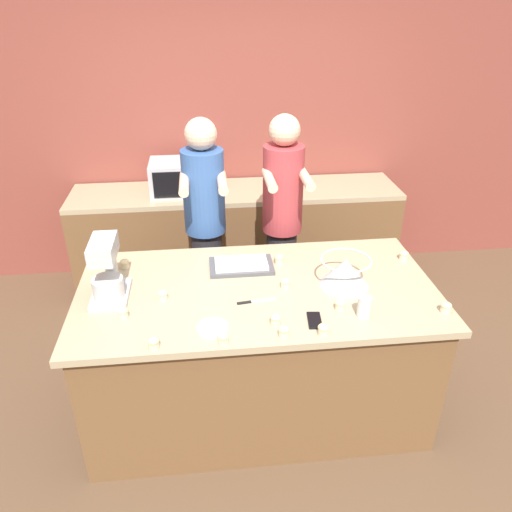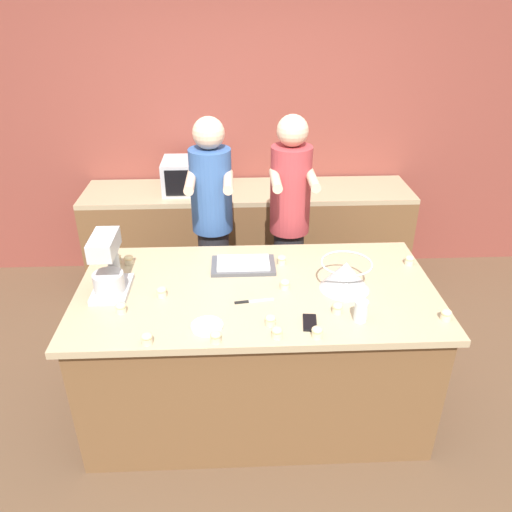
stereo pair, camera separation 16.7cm
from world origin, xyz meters
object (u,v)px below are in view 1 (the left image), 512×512
cupcake_8 (223,338)px  cupcake_10 (284,331)px  person_left (206,228)px  drinking_glass (364,307)px  cupcake_5 (154,343)px  cupcake_2 (125,264)px  cell_phone (314,320)px  cupcake_3 (112,263)px  cupcake_12 (123,313)px  cupcake_7 (446,307)px  cupcake_9 (404,255)px  cupcake_4 (163,295)px  small_plate (213,328)px  cupcake_1 (279,259)px  person_right (282,224)px  knife (254,301)px  cupcake_6 (323,329)px  cupcake_0 (285,283)px  microwave_oven (181,177)px  cupcake_13 (340,305)px  stand_mixer (107,273)px  baking_tray (241,265)px  cupcake_11 (276,319)px  mixing_bowl (345,272)px

cupcake_8 → cupcake_10: (0.30, 0.02, 0.00)m
person_left → drinking_glass: person_left is taller
cupcake_5 → cupcake_2: bearing=106.0°
cell_phone → drinking_glass: (0.26, 0.02, 0.05)m
cupcake_3 → cupcake_12: same height
cupcake_7 → cupcake_9: (-0.01, 0.59, 0.00)m
cupcake_2 → cupcake_10: bearing=-42.2°
cupcake_4 → small_plate: bearing=-49.0°
cupcake_1 → cupcake_4: 0.78m
person_right → knife: (-0.31, -0.95, -0.02)m
cupcake_1 → cupcake_6: 0.75m
cupcake_0 → cupcake_6: size_ratio=1.00×
microwave_oven → cupcake_13: microwave_oven is taller
stand_mixer → cupcake_4: 0.32m
baking_tray → cupcake_11: cupcake_11 is taller
mixing_bowl → cupcake_9: mixing_bowl is taller
cupcake_3 → cupcake_5: bearing=-69.3°
microwave_oven → cupcake_2: (-0.33, -1.26, -0.10)m
cupcake_2 → cupcake_11: (0.84, -0.68, 0.00)m
knife → cupcake_6: size_ratio=3.72×
drinking_glass → cupcake_8: bearing=-169.0°
cupcake_5 → cupcake_8: (0.33, -0.00, 0.00)m
person_right → cupcake_11: size_ratio=28.68×
cupcake_0 → cupcake_7: bearing=-22.6°
cupcake_1 → cupcake_4: (-0.70, -0.34, 0.00)m
cupcake_0 → cupcake_7: 0.88m
mixing_bowl → small_plate: size_ratio=1.79×
knife → cupcake_5: bearing=-146.7°
cupcake_0 → stand_mixer: bearing=179.6°
stand_mixer → cupcake_7: 1.83m
cupcake_1 → cupcake_9: size_ratio=1.00×
person_right → cell_phone: (-0.01, -1.16, -0.02)m
cupcake_0 → cupcake_12: bearing=-167.4°
microwave_oven → cupcake_4: size_ratio=8.65×
cupcake_2 → cupcake_9: same height
person_left → small_plate: size_ratio=10.34×
microwave_oven → cupcake_12: bearing=-98.7°
microwave_oven → cupcake_1: microwave_oven is taller
microwave_oven → knife: size_ratio=2.33×
cupcake_0 → cupcake_5: bearing=-146.8°
cupcake_5 → cupcake_6: bearing=1.0°
cupcake_1 → cupcake_12: 1.03m
person_right → cupcake_10: 1.28m
cupcake_0 → cupcake_8: same height
cupcake_6 → cupcake_10: 0.20m
cupcake_3 → cupcake_11: same height
stand_mixer → mixing_bowl: bearing=-0.7°
cupcake_1 → cupcake_5: same height
cupcake_0 → cupcake_1: (0.01, 0.29, 0.00)m
person_right → stand_mixer: bearing=-143.5°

